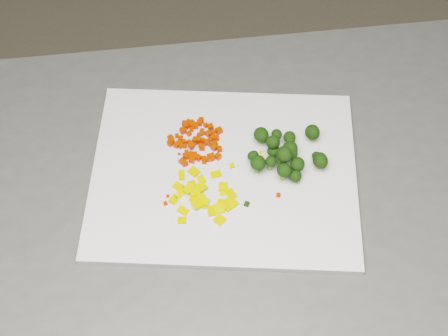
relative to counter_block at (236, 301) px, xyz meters
name	(u,v)px	position (x,y,z in m)	size (l,w,h in m)	color
counter_block	(236,301)	(0.00, 0.00, 0.00)	(0.92, 0.64, 0.90)	#4B4B49
cutting_board	(224,173)	(-0.01, 0.04, 0.46)	(0.40, 0.31, 0.01)	silver
carrot_pile	(197,140)	(-0.03, 0.11, 0.47)	(0.09, 0.09, 0.03)	red
pepper_pile	(202,194)	(-0.06, 0.02, 0.47)	(0.10, 0.10, 0.01)	#E2B10B
broccoli_pile	(287,147)	(0.09, 0.03, 0.49)	(0.11, 0.11, 0.05)	black
carrot_cube_0	(186,126)	(-0.03, 0.14, 0.47)	(0.01, 0.01, 0.01)	red
carrot_cube_1	(219,131)	(0.02, 0.11, 0.47)	(0.01, 0.01, 0.01)	red
carrot_cube_2	(190,126)	(-0.02, 0.14, 0.46)	(0.01, 0.01, 0.01)	red
carrot_cube_3	(202,133)	(-0.01, 0.12, 0.46)	(0.01, 0.01, 0.01)	red
carrot_cube_4	(213,138)	(0.00, 0.10, 0.46)	(0.01, 0.01, 0.01)	red
carrot_cube_5	(183,130)	(-0.04, 0.14, 0.46)	(0.01, 0.01, 0.01)	red
carrot_cube_6	(210,158)	(-0.02, 0.07, 0.47)	(0.01, 0.01, 0.01)	red
carrot_cube_7	(191,145)	(-0.04, 0.10, 0.47)	(0.01, 0.01, 0.01)	red
carrot_cube_8	(192,123)	(-0.02, 0.14, 0.47)	(0.01, 0.01, 0.01)	red
carrot_cube_9	(213,133)	(0.01, 0.11, 0.46)	(0.01, 0.01, 0.01)	red
carrot_cube_10	(193,125)	(-0.02, 0.14, 0.47)	(0.01, 0.01, 0.01)	red
carrot_cube_11	(205,162)	(-0.03, 0.07, 0.46)	(0.01, 0.01, 0.01)	red
carrot_cube_12	(170,144)	(-0.06, 0.12, 0.46)	(0.01, 0.01, 0.01)	red
carrot_cube_13	(214,147)	(0.00, 0.09, 0.47)	(0.01, 0.01, 0.01)	red
carrot_cube_14	(181,139)	(-0.05, 0.12, 0.46)	(0.01, 0.01, 0.01)	red
carrot_cube_15	(195,143)	(-0.03, 0.11, 0.46)	(0.01, 0.01, 0.01)	red
carrot_cube_16	(192,129)	(-0.02, 0.13, 0.46)	(0.01, 0.01, 0.01)	red
carrot_cube_17	(201,146)	(-0.02, 0.10, 0.46)	(0.01, 0.01, 0.01)	red
carrot_cube_18	(185,163)	(-0.06, 0.08, 0.46)	(0.01, 0.01, 0.01)	red
carrot_cube_19	(215,143)	(0.00, 0.09, 0.46)	(0.01, 0.01, 0.01)	red
carrot_cube_20	(194,155)	(-0.04, 0.09, 0.47)	(0.01, 0.01, 0.01)	red
carrot_cube_21	(212,157)	(-0.02, 0.07, 0.47)	(0.01, 0.01, 0.01)	red
carrot_cube_22	(190,155)	(-0.04, 0.09, 0.46)	(0.01, 0.01, 0.01)	red
carrot_cube_23	(210,140)	(-0.01, 0.10, 0.46)	(0.01, 0.01, 0.01)	red
carrot_cube_24	(194,157)	(-0.04, 0.08, 0.47)	(0.01, 0.01, 0.01)	red
carrot_cube_25	(209,134)	(0.00, 0.11, 0.47)	(0.01, 0.01, 0.01)	red
carrot_cube_26	(181,146)	(-0.05, 0.11, 0.46)	(0.01, 0.01, 0.01)	red
carrot_cube_27	(210,144)	(-0.01, 0.10, 0.46)	(0.01, 0.01, 0.01)	red
carrot_cube_28	(182,161)	(-0.06, 0.08, 0.46)	(0.01, 0.01, 0.01)	red
carrot_cube_29	(199,135)	(-0.02, 0.12, 0.47)	(0.01, 0.01, 0.01)	red
carrot_cube_30	(217,130)	(0.01, 0.12, 0.46)	(0.01, 0.01, 0.01)	red
carrot_cube_31	(189,142)	(-0.04, 0.11, 0.46)	(0.01, 0.01, 0.01)	red
carrot_cube_32	(201,144)	(-0.02, 0.10, 0.46)	(0.01, 0.01, 0.01)	red
carrot_cube_33	(189,122)	(-0.02, 0.15, 0.46)	(0.01, 0.01, 0.01)	red
carrot_cube_34	(195,140)	(-0.03, 0.11, 0.47)	(0.01, 0.01, 0.01)	red
carrot_cube_35	(202,146)	(-0.02, 0.10, 0.46)	(0.01, 0.01, 0.01)	red
carrot_cube_36	(185,123)	(-0.03, 0.15, 0.46)	(0.01, 0.01, 0.01)	red
carrot_cube_37	(183,143)	(-0.04, 0.11, 0.46)	(0.01, 0.01, 0.01)	red
carrot_cube_38	(186,164)	(-0.06, 0.08, 0.46)	(0.01, 0.01, 0.01)	red
carrot_cube_39	(204,159)	(-0.03, 0.07, 0.46)	(0.01, 0.01, 0.01)	red
carrot_cube_40	(179,143)	(-0.05, 0.12, 0.46)	(0.01, 0.01, 0.01)	red
carrot_cube_41	(216,131)	(0.01, 0.11, 0.46)	(0.01, 0.01, 0.01)	red
carrot_cube_42	(183,131)	(-0.04, 0.14, 0.47)	(0.01, 0.01, 0.01)	red
carrot_cube_43	(202,148)	(-0.02, 0.09, 0.46)	(0.01, 0.01, 0.01)	red
carrot_cube_44	(216,138)	(0.01, 0.10, 0.47)	(0.01, 0.01, 0.01)	red
carrot_cube_45	(210,127)	(0.01, 0.12, 0.47)	(0.01, 0.01, 0.01)	red
carrot_cube_46	(199,140)	(-0.02, 0.11, 0.47)	(0.01, 0.01, 0.01)	red
carrot_cube_47	(201,120)	(0.00, 0.14, 0.46)	(0.01, 0.01, 0.01)	red
carrot_cube_48	(177,145)	(-0.06, 0.12, 0.46)	(0.01, 0.01, 0.01)	red
carrot_cube_49	(218,156)	(-0.01, 0.07, 0.47)	(0.01, 0.01, 0.01)	red
carrot_cube_50	(171,138)	(-0.06, 0.13, 0.46)	(0.01, 0.01, 0.01)	red
carrot_cube_51	(184,142)	(-0.04, 0.11, 0.47)	(0.01, 0.01, 0.01)	red
carrot_cube_52	(195,126)	(-0.01, 0.14, 0.46)	(0.01, 0.01, 0.01)	red
carrot_cube_53	(200,142)	(-0.02, 0.11, 0.46)	(0.01, 0.01, 0.01)	red
carrot_cube_54	(185,156)	(-0.05, 0.09, 0.46)	(0.01, 0.01, 0.01)	red
carrot_cube_55	(170,142)	(-0.06, 0.13, 0.46)	(0.01, 0.01, 0.01)	red
carrot_cube_56	(219,149)	(0.00, 0.08, 0.46)	(0.01, 0.01, 0.01)	red
carrot_cube_57	(206,125)	(0.00, 0.13, 0.46)	(0.01, 0.01, 0.01)	red
carrot_cube_58	(192,160)	(-0.04, 0.08, 0.46)	(0.01, 0.01, 0.01)	red
carrot_cube_59	(172,141)	(-0.06, 0.13, 0.46)	(0.01, 0.01, 0.01)	red
carrot_cube_60	(171,141)	(-0.06, 0.13, 0.47)	(0.01, 0.01, 0.01)	red
carrot_cube_61	(210,157)	(-0.02, 0.07, 0.47)	(0.01, 0.01, 0.01)	red
carrot_cube_62	(196,126)	(-0.01, 0.14, 0.47)	(0.01, 0.01, 0.01)	red
carrot_cube_63	(220,148)	(0.00, 0.08, 0.46)	(0.01, 0.01, 0.01)	red
carrot_cube_64	(176,145)	(-0.06, 0.12, 0.46)	(0.01, 0.01, 0.01)	red
carrot_cube_65	(189,134)	(-0.03, 0.13, 0.46)	(0.01, 0.01, 0.01)	red
carrot_cube_66	(190,157)	(-0.05, 0.09, 0.46)	(0.01, 0.01, 0.01)	red
carrot_cube_67	(177,136)	(-0.05, 0.13, 0.46)	(0.01, 0.01, 0.01)	red
carrot_cube_68	(206,142)	(-0.01, 0.10, 0.47)	(0.01, 0.01, 0.01)	red
carrot_cube_69	(185,146)	(-0.04, 0.11, 0.46)	(0.01, 0.01, 0.01)	red
carrot_cube_70	(202,131)	(-0.01, 0.12, 0.46)	(0.01, 0.01, 0.01)	red
carrot_cube_71	(186,157)	(-0.05, 0.09, 0.46)	(0.01, 0.01, 0.01)	red
carrot_cube_72	(200,123)	(-0.01, 0.14, 0.46)	(0.01, 0.01, 0.01)	red
carrot_cube_73	(198,158)	(-0.03, 0.08, 0.46)	(0.01, 0.01, 0.01)	red
carrot_cube_74	(195,142)	(-0.03, 0.11, 0.46)	(0.01, 0.01, 0.01)	red
carrot_cube_75	(203,140)	(-0.02, 0.10, 0.47)	(0.01, 0.01, 0.01)	red
carrot_cube_76	(186,152)	(-0.05, 0.10, 0.46)	(0.01, 0.01, 0.01)	red
pepper_chunk_0	(192,185)	(-0.06, 0.04, 0.46)	(0.01, 0.01, 0.00)	#E2B10B
pepper_chunk_1	(195,192)	(-0.06, 0.03, 0.47)	(0.01, 0.02, 0.00)	#E2B10B
pepper_chunk_2	(194,172)	(-0.05, 0.06, 0.46)	(0.01, 0.02, 0.00)	#E2B10B
pepper_chunk_3	(219,209)	(-0.04, -0.02, 0.46)	(0.01, 0.02, 0.00)	#E2B10B
pepper_chunk_4	(189,188)	(-0.07, 0.03, 0.47)	(0.02, 0.01, 0.00)	#E2B10B
pepper_chunk_5	(201,187)	(-0.05, 0.03, 0.47)	(0.01, 0.01, 0.00)	#E2B10B
pepper_chunk_6	(182,220)	(-0.10, -0.01, 0.46)	(0.01, 0.01, 0.00)	#E2B10B
pepper_chunk_7	(205,201)	(-0.06, 0.00, 0.47)	(0.01, 0.01, 0.00)	#E2B10B
pepper_chunk_8	(223,187)	(-0.02, 0.02, 0.46)	(0.02, 0.01, 0.00)	#E2B10B
pepper_chunk_9	(221,203)	(-0.04, -0.01, 0.46)	(0.01, 0.01, 0.00)	#E2B10B
pepper_chunk_10	(212,211)	(-0.05, -0.01, 0.46)	(0.02, 0.01, 0.00)	#E2B10B
pepper_chunk_11	(231,194)	(-0.02, 0.00, 0.46)	(0.02, 0.01, 0.00)	#E2B10B
pepper_chunk_12	(202,197)	(-0.06, 0.01, 0.47)	(0.01, 0.01, 0.00)	#E2B10B
pepper_chunk_13	(202,180)	(-0.05, 0.04, 0.46)	(0.01, 0.01, 0.00)	#E2B10B
pepper_chunk_14	(174,199)	(-0.10, 0.03, 0.46)	(0.02, 0.01, 0.00)	#E2B10B
pepper_chunk_15	(181,192)	(-0.08, 0.03, 0.46)	(0.01, 0.01, 0.00)	#E2B10B
pepper_chunk_16	(204,204)	(-0.06, 0.00, 0.46)	(0.02, 0.01, 0.00)	#E2B10B
pepper_chunk_17	(220,220)	(-0.05, -0.03, 0.46)	(0.01, 0.01, 0.00)	#E2B10B
pepper_chunk_18	(178,187)	(-0.08, 0.05, 0.46)	(0.01, 0.01, 0.00)	#E2B10B
pepper_chunk_19	(183,211)	(-0.09, 0.01, 0.46)	(0.02, 0.01, 0.00)	#E2B10B
pepper_chunk_20	(194,198)	(-0.07, 0.02, 0.46)	(0.01, 0.02, 0.00)	#E2B10B
pepper_chunk_21	(224,191)	(-0.02, 0.01, 0.46)	(0.01, 0.02, 0.00)	#E2B10B
pepper_chunk_22	(197,203)	(-0.07, 0.00, 0.47)	(0.02, 0.02, 0.00)	#E2B10B
pepper_chunk_23	(228,205)	(-0.03, -0.02, 0.46)	(0.02, 0.02, 0.00)	#E2B10B
pepper_chunk_24	(196,199)	(-0.07, 0.02, 0.46)	(0.01, 0.01, 0.00)	#E2B10B
pepper_chunk_25	(231,203)	(-0.02, -0.01, 0.46)	(0.02, 0.01, 0.00)	#E2B10B
pepper_chunk_26	(198,188)	(-0.06, 0.03, 0.46)	(0.01, 0.01, 0.00)	#E2B10B
pepper_chunk_27	(234,202)	(-0.02, -0.01, 0.46)	(0.01, 0.01, 0.00)	#E2B10B
pepper_chunk_28	(182,175)	(-0.07, 0.06, 0.46)	(0.02, 0.01, 0.00)	#E2B10B
pepper_chunk_29	(216,174)	(-0.02, 0.04, 0.46)	(0.02, 0.01, 0.00)	#E2B10B
broccoli_floret_0	(257,165)	(0.04, 0.02, 0.48)	(0.03, 0.03, 0.03)	black
broccoli_floret_1	(295,178)	(0.08, -0.02, 0.47)	(0.02, 0.02, 0.02)	black
broccoli_floret_2	(290,143)	(0.10, 0.04, 0.47)	(0.02, 0.02, 0.02)	black
broccoli_floret_3	(270,164)	(0.06, 0.02, 0.47)	(0.02, 0.02, 0.03)	black
broccoli_floret_4	(319,162)	(0.13, -0.01, 0.47)	(0.03, 0.03, 0.03)	black
broccoli_floret_5	(261,137)	(0.07, 0.07, 0.47)	(0.03, 0.03, 0.03)	black
broccoli_floret_6	(290,154)	(0.09, 0.02, 0.47)	(0.03, 0.03, 0.03)	black
broccoli_floret_7	(316,158)	(0.13, 0.00, 0.47)	(0.02, 0.02, 0.02)	black
broccoli_floret_8	(281,162)	(0.07, 0.01, 0.48)	(0.03, 0.03, 0.03)	black
broccoli_floret_9	(276,137)	(0.09, 0.06, 0.47)	(0.02, 0.02, 0.03)	black
broccoli_floret_10	(297,167)	(0.09, -0.01, 0.48)	(0.03, 0.03, 0.03)	black
broccoli_floret_11	(289,151)	(0.09, 0.02, 0.48)	(0.03, 0.03, 0.03)	black
broccoli_floret_12	(284,157)	(0.07, 0.01, 0.49)	(0.03, 0.03, 0.03)	black
broccoli_floret_13	(289,139)	(0.11, 0.05, 0.47)	(0.03, 0.03, 0.02)	black
broccoli_floret_14	(312,134)	(0.14, 0.04, 0.47)	(0.03, 0.03, 0.03)	black
broccoli_floret_15	(273,152)	(0.07, 0.03, 0.47)	(0.03, 0.03, 0.03)	black
broccoli_floret_16	(283,173)	(0.07, -0.01, 0.48)	(0.03, 0.03, 0.03)	black
broccoli_floret_17	(272,144)	(0.07, 0.04, 0.49)	(0.03, 0.03, 0.03)	black
broccoli_floret_18	(253,158)	(0.04, 0.04, 0.47)	(0.02, 0.02, 0.03)	black
stray_bit_0	(165,203)	(-0.11, 0.03, 0.46)	(0.01, 0.01, 0.00)	red
stray_bit_1	(247,204)	(0.00, -0.03, 0.46)	(0.01, 0.01, 0.00)	black
stray_bit_2	(232,166)	(0.01, 0.04, 0.46)	(0.01, 0.01, 0.01)	#E2B10B
stray_bit_3	(206,187)	(-0.04, 0.03, 0.46)	(0.00, 0.00, 0.00)	#E2B10B
stray_bit_4	(179,154)	(-0.06, 0.10, 0.46)	(0.00, 0.00, 0.00)	red
stray_bit_5	(262,158)	(0.05, 0.04, 0.46)	(0.01, 0.01, 0.00)	#E2B10B
stray_bit_6	(261,152)	(0.06, 0.05, 0.46)	(0.00, 0.00, 0.00)	#E2B10B
stray_bit_7	(214,140)	(0.00, 0.10, 0.46)	(0.01, 0.01, 0.00)	black
stray_bit_8	(175,198)	(-0.10, 0.03, 0.46)	(0.01, 0.01, 0.00)	black
stray_bit_9	(260,165)	(0.05, 0.03, 0.46)	(0.01, 0.01, 0.00)	red
stray_bit_10	(278,195)	(0.05, -0.03, 0.46)	(0.01, 0.01, 0.00)	red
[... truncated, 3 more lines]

